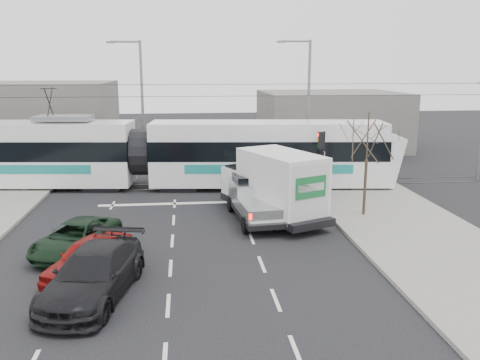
{
  "coord_description": "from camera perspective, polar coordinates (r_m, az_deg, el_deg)",
  "views": [
    {
      "loc": [
        -1.05,
        -20.7,
        7.28
      ],
      "look_at": [
        1.58,
        3.47,
        1.8
      ],
      "focal_mm": 38.0,
      "sensor_mm": 36.0,
      "label": 1
    }
  ],
  "objects": [
    {
      "name": "street_lamp_near",
      "position": [
        35.76,
        7.42,
        9.13
      ],
      "size": [
        2.38,
        0.25,
        9.0
      ],
      "color": "slate",
      "rests_on": "ground"
    },
    {
      "name": "dark_car",
      "position": [
        17.13,
        -16.1,
        -10.12
      ],
      "size": [
        3.27,
        5.72,
        1.56
      ],
      "primitive_type": "imported",
      "rotation": [
        0.0,
        0.0,
        -0.21
      ],
      "color": "black",
      "rests_on": "ground"
    },
    {
      "name": "red_car",
      "position": [
        18.81,
        -16.54,
        -8.34
      ],
      "size": [
        3.17,
        4.4,
        1.39
      ],
      "primitive_type": "imported",
      "rotation": [
        0.0,
        0.0,
        -0.42
      ],
      "color": "maroon",
      "rests_on": "ground"
    },
    {
      "name": "bare_tree",
      "position": [
        25.01,
        14.13,
        4.3
      ],
      "size": [
        2.4,
        2.4,
        5.0
      ],
      "color": "#47382B",
      "rests_on": "ground"
    },
    {
      "name": "navy_pickup",
      "position": [
        28.94,
        7.22,
        -0.05
      ],
      "size": [
        3.06,
        4.82,
        1.91
      ],
      "rotation": [
        0.0,
        0.0,
        -0.34
      ],
      "color": "black",
      "rests_on": "ground"
    },
    {
      "name": "building_right",
      "position": [
        46.81,
        10.08,
        6.65
      ],
      "size": [
        12.0,
        10.0,
        5.0
      ],
      "primitive_type": "cube",
      "color": "slate",
      "rests_on": "ground"
    },
    {
      "name": "catenary",
      "position": [
        30.91,
        -4.26,
        6.35
      ],
      "size": [
        60.0,
        0.2,
        7.0
      ],
      "color": "black",
      "rests_on": "ground"
    },
    {
      "name": "rails",
      "position": [
        31.57,
        -4.14,
        -0.64
      ],
      "size": [
        60.0,
        1.6,
        0.03
      ],
      "primitive_type": "cube",
      "color": "#33302D",
      "rests_on": "ground"
    },
    {
      "name": "building_left",
      "position": [
        44.83,
        -23.12,
        6.22
      ],
      "size": [
        14.0,
        10.0,
        6.0
      ],
      "primitive_type": "cube",
      "color": "slate",
      "rests_on": "ground"
    },
    {
      "name": "tram",
      "position": [
        31.25,
        -11.07,
        2.96
      ],
      "size": [
        29.41,
        5.96,
        5.97
      ],
      "rotation": [
        0.0,
        0.0,
        -0.1
      ],
      "color": "white",
      "rests_on": "ground"
    },
    {
      "name": "traffic_signal",
      "position": [
        28.58,
        9.14,
        3.4
      ],
      "size": [
        0.44,
        0.44,
        3.6
      ],
      "color": "black",
      "rests_on": "ground"
    },
    {
      "name": "sidewalk_right",
      "position": [
        24.11,
        18.83,
        -5.39
      ],
      "size": [
        6.0,
        60.0,
        0.15
      ],
      "primitive_type": "cube",
      "color": "gray",
      "rests_on": "ground"
    },
    {
      "name": "green_car",
      "position": [
        21.26,
        -17.93,
        -6.18
      ],
      "size": [
        3.45,
        4.95,
        1.25
      ],
      "primitive_type": "imported",
      "rotation": [
        0.0,
        0.0,
        -0.33
      ],
      "color": "black",
      "rests_on": "ground"
    },
    {
      "name": "street_lamp_far",
      "position": [
        36.9,
        -11.22,
        9.1
      ],
      "size": [
        2.38,
        0.25,
        9.0
      ],
      "color": "slate",
      "rests_on": "ground"
    },
    {
      "name": "ground",
      "position": [
        21.97,
        -3.15,
        -6.67
      ],
      "size": [
        120.0,
        120.0,
        0.0
      ],
      "primitive_type": "plane",
      "color": "black",
      "rests_on": "ground"
    },
    {
      "name": "silver_pickup",
      "position": [
        24.58,
        1.59,
        -2.08
      ],
      "size": [
        2.42,
        5.75,
        2.03
      ],
      "rotation": [
        0.0,
        0.0,
        0.09
      ],
      "color": "black",
      "rests_on": "ground"
    },
    {
      "name": "box_truck",
      "position": [
        24.46,
        3.87,
        -0.63
      ],
      "size": [
        4.75,
        7.05,
        3.35
      ],
      "rotation": [
        0.0,
        0.0,
        0.41
      ],
      "color": "black",
      "rests_on": "ground"
    }
  ]
}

